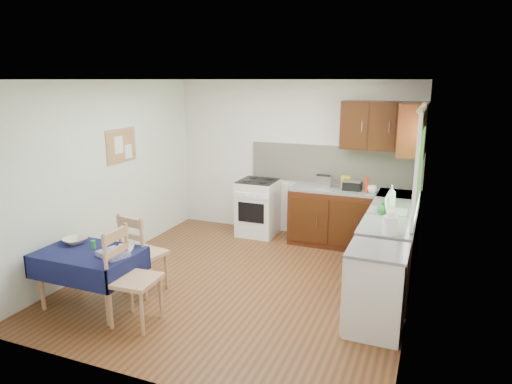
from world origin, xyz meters
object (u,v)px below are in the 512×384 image
at_px(dining_table, 89,260).
at_px(toaster, 323,181).
at_px(chair_far, 141,251).
at_px(sandwich_press, 352,185).
at_px(dish_rack, 388,210).
at_px(chair_near, 130,274).
at_px(kettle, 390,224).

distance_m(dining_table, toaster, 3.58).
xyz_separation_m(chair_far, sandwich_press, (2.03, 2.47, 0.45)).
distance_m(dining_table, dish_rack, 3.58).
bearing_deg(sandwich_press, chair_near, -111.70).
bearing_deg(dish_rack, dining_table, -167.30).
bearing_deg(toaster, dish_rack, -67.70).
xyz_separation_m(toaster, kettle, (1.18, -1.89, 0.03)).
distance_m(dining_table, kettle, 3.31).
bearing_deg(sandwich_press, toaster, -175.38).
relative_size(chair_near, kettle, 3.87).
bearing_deg(chair_far, dish_rack, -141.47).
xyz_separation_m(chair_far, kettle, (2.77, 0.60, 0.49)).
height_order(toaster, dish_rack, dish_rack).
height_order(sandwich_press, kettle, kettle).
distance_m(chair_near, sandwich_press, 3.57).
bearing_deg(dining_table, toaster, 39.24).
distance_m(chair_far, dish_rack, 3.05).
bearing_deg(kettle, toaster, 122.00).
bearing_deg(dish_rack, toaster, 115.20).
distance_m(chair_far, sandwich_press, 3.23).
bearing_deg(dining_table, dish_rack, 15.12).
height_order(chair_far, dish_rack, dish_rack).
height_order(dining_table, sandwich_press, sandwich_press).
height_order(chair_far, toaster, toaster).
distance_m(dining_table, chair_far, 0.60).
relative_size(toaster, kettle, 0.96).
bearing_deg(dish_rack, kettle, -103.33).
bearing_deg(chair_near, dish_rack, -51.45).
bearing_deg(dining_table, sandwich_press, 33.39).
bearing_deg(toaster, dining_table, -146.09).
xyz_separation_m(toaster, sandwich_press, (0.45, -0.02, -0.01)).
distance_m(dining_table, chair_near, 0.66).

